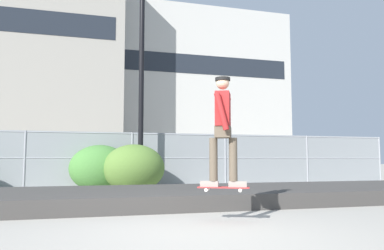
{
  "coord_description": "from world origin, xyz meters",
  "views": [
    {
      "loc": [
        -1.47,
        -4.99,
        0.98
      ],
      "look_at": [
        0.7,
        2.77,
        1.7
      ],
      "focal_mm": 35.78,
      "sensor_mm": 36.0,
      "label": 1
    }
  ],
  "objects": [
    {
      "name": "office_block",
      "position": [
        12.92,
        47.53,
        10.69
      ],
      "size": [
        25.91,
        11.74,
        21.37
      ],
      "color": "#B2AFA8",
      "rests_on": "ground_plane"
    },
    {
      "name": "skater",
      "position": [
        0.61,
        0.65,
        1.54
      ],
      "size": [
        0.69,
        0.62,
        1.74
      ],
      "color": "gray",
      "rests_on": "skateboard"
    },
    {
      "name": "shrub_center",
      "position": [
        -1.02,
        7.09,
        0.71
      ],
      "size": [
        1.83,
        1.5,
        1.42
      ],
      "color": "#477F38",
      "rests_on": "ground_plane"
    },
    {
      "name": "library_building",
      "position": [
        -10.01,
        42.08,
        11.95
      ],
      "size": [
        24.68,
        13.55,
        23.91
      ],
      "color": "gray",
      "rests_on": "ground_plane"
    },
    {
      "name": "skateboard",
      "position": [
        0.61,
        0.65,
        0.54
      ],
      "size": [
        0.81,
        0.52,
        0.07
      ],
      "color": "#B22D2D"
    },
    {
      "name": "chain_fence",
      "position": [
        0.0,
        7.5,
        0.93
      ],
      "size": [
        19.38,
        0.06,
        1.85
      ],
      "color": "gray",
      "rests_on": "ground_plane"
    },
    {
      "name": "ground_plane",
      "position": [
        0.0,
        0.0,
        0.0
      ],
      "size": [
        120.0,
        120.0,
        0.0
      ],
      "primitive_type": "plane",
      "color": "#9E998E"
    },
    {
      "name": "street_lamp",
      "position": [
        0.17,
        6.79,
        4.36
      ],
      "size": [
        0.44,
        0.44,
        7.05
      ],
      "color": "black",
      "rests_on": "ground_plane"
    },
    {
      "name": "gravel_berm",
      "position": [
        0.0,
        3.48,
        0.16
      ],
      "size": [
        15.99,
        3.35,
        0.31
      ],
      "primitive_type": "cube",
      "color": "#3D3A38",
      "rests_on": "ground_plane"
    },
    {
      "name": "shrub_right",
      "position": [
        -0.05,
        6.54,
        0.71
      ],
      "size": [
        1.84,
        1.51,
        1.43
      ],
      "color": "#567A33",
      "rests_on": "ground_plane"
    }
  ]
}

